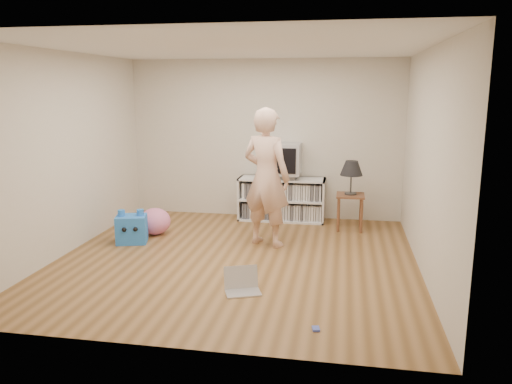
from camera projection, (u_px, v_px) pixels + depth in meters
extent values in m
plane|color=brown|center=(236.00, 259.00, 6.34)|extent=(4.50, 4.50, 0.00)
cube|color=beige|center=(265.00, 139.00, 8.24)|extent=(4.50, 0.02, 2.60)
cube|color=beige|center=(174.00, 197.00, 3.91)|extent=(4.50, 0.02, 2.60)
cube|color=beige|center=(66.00, 154.00, 6.46)|extent=(0.02, 4.50, 2.60)
cube|color=beige|center=(428.00, 163.00, 5.69)|extent=(0.02, 4.50, 2.60)
cube|color=white|center=(234.00, 47.00, 5.81)|extent=(4.50, 4.50, 0.01)
cube|color=white|center=(283.00, 196.00, 8.36)|extent=(1.40, 0.03, 0.70)
cube|color=white|center=(241.00, 198.00, 8.28)|extent=(0.03, 0.45, 0.70)
cube|color=white|center=(324.00, 201.00, 8.05)|extent=(0.03, 0.45, 0.70)
cube|color=white|center=(281.00, 219.00, 8.23)|extent=(1.40, 0.45, 0.03)
cube|color=white|center=(282.00, 199.00, 8.16)|extent=(1.34, 0.45, 0.03)
cube|color=white|center=(282.00, 179.00, 8.09)|extent=(1.40, 0.45, 0.03)
cube|color=silver|center=(282.00, 199.00, 8.16)|extent=(1.26, 0.36, 0.64)
cube|color=gray|center=(282.00, 176.00, 8.08)|extent=(0.45, 0.35, 0.07)
cube|color=#A5A5AA|center=(282.00, 159.00, 8.02)|extent=(0.60, 0.52, 0.50)
cube|color=black|center=(280.00, 161.00, 7.77)|extent=(0.50, 0.01, 0.40)
cylinder|color=brown|center=(338.00, 215.00, 7.50)|extent=(0.04, 0.04, 0.52)
cylinder|color=brown|center=(361.00, 216.00, 7.44)|extent=(0.04, 0.04, 0.52)
cylinder|color=brown|center=(339.00, 210.00, 7.83)|extent=(0.04, 0.04, 0.52)
cylinder|color=brown|center=(361.00, 211.00, 7.77)|extent=(0.04, 0.04, 0.52)
cube|color=brown|center=(350.00, 195.00, 7.58)|extent=(0.42, 0.42, 0.03)
cylinder|color=#333333|center=(350.00, 194.00, 7.57)|extent=(0.18, 0.18, 0.02)
cylinder|color=#333333|center=(351.00, 182.00, 7.54)|extent=(0.02, 0.02, 0.32)
imported|color=beige|center=(266.00, 178.00, 6.75)|extent=(0.81, 0.67, 1.89)
cube|color=silver|center=(243.00, 292.00, 5.30)|extent=(0.43, 0.37, 0.02)
cube|color=silver|center=(241.00, 277.00, 5.40)|extent=(0.37, 0.20, 0.24)
cube|color=black|center=(241.00, 277.00, 5.40)|extent=(0.32, 0.17, 0.19)
cube|color=#4A5BC5|center=(316.00, 329.00, 4.50)|extent=(0.08, 0.10, 0.02)
cube|color=blue|center=(132.00, 229.00, 7.00)|extent=(0.48, 0.42, 0.39)
cylinder|color=blue|center=(121.00, 213.00, 6.94)|extent=(0.10, 0.10, 0.09)
cylinder|color=blue|center=(140.00, 213.00, 6.96)|extent=(0.10, 0.10, 0.09)
sphere|color=black|center=(124.00, 230.00, 6.82)|extent=(0.06, 0.06, 0.06)
sphere|color=black|center=(135.00, 229.00, 6.83)|extent=(0.06, 0.06, 0.06)
ellipsoid|color=pink|center=(155.00, 221.00, 7.40)|extent=(0.50, 0.50, 0.39)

